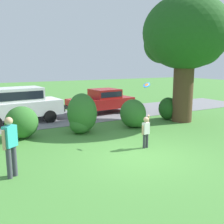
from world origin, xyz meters
TOP-DOWN VIEW (x-y plane):
  - ground_plane at (0.00, 0.00)m, footprint 80.00×80.00m
  - driveway_strip at (0.00, 7.60)m, footprint 28.00×4.40m
  - oak_tree_large at (5.38, 3.59)m, footprint 4.70×4.56m
  - shrub_centre_left at (-3.16, 4.34)m, footprint 1.39×1.27m
  - shrub_centre at (-0.54, 3.96)m, footprint 1.36×1.49m
  - shrub_centre_right at (2.12, 3.61)m, footprint 1.26×1.41m
  - shrub_far_end at (4.93, 4.25)m, footprint 1.10×1.10m
  - parked_sedan at (2.47, 7.80)m, footprint 4.53×2.36m
  - parked_suv at (-2.77, 7.47)m, footprint 4.86×2.47m
  - child_thrower at (0.70, 0.68)m, footprint 0.44×0.29m
  - frisbee at (1.07, 1.19)m, footprint 0.27×0.28m
  - adult_onlooker at (-4.15, 0.43)m, footprint 0.44×0.39m

SIDE VIEW (x-z plane):
  - ground_plane at x=0.00m, z-range 0.00..0.00m
  - driveway_strip at x=0.00m, z-range 0.00..0.02m
  - shrub_far_end at x=4.93m, z-range -0.07..1.21m
  - shrub_centre_right at x=2.12m, z-range -0.05..1.38m
  - shrub_centre_left at x=-3.16m, z-range 0.00..1.39m
  - child_thrower at x=0.70m, z-range 0.07..1.36m
  - shrub_centre at x=-0.54m, z-range -0.09..1.75m
  - parked_sedan at x=2.47m, z-range 0.07..1.63m
  - adult_onlooker at x=-4.15m, z-range 0.11..1.85m
  - parked_suv at x=-2.77m, z-range 0.12..2.04m
  - frisbee at x=1.07m, z-range 2.24..2.46m
  - oak_tree_large at x=5.38m, z-range 1.20..7.93m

